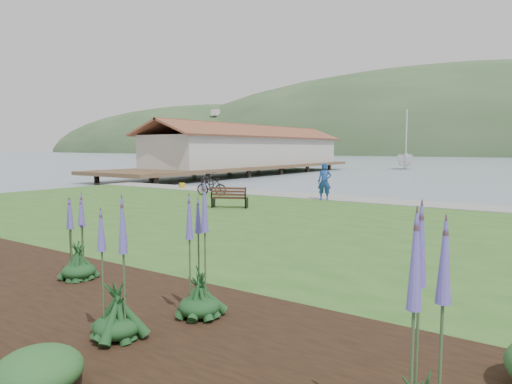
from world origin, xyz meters
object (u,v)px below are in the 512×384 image
park_bench (229,197)px  person (325,178)px  sailboat (405,169)px  bicycle_a (207,181)px

park_bench → person: bearing=42.1°
person → sailboat: 43.16m
park_bench → person: 5.21m
person → sailboat: bearing=84.3°
park_bench → bicycle_a: bicycle_a is taller
person → sailboat: sailboat is taller
park_bench → person: size_ratio=0.76×
bicycle_a → sailboat: sailboat is taller
park_bench → bicycle_a: (-6.36, 6.09, 0.06)m
person → park_bench: bearing=-130.1°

